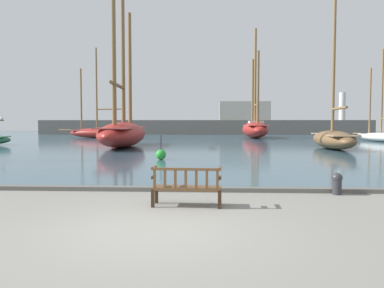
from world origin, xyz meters
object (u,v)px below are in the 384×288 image
at_px(sailboat_nearest_port, 382,135).
at_px(channel_buoy, 161,154).
at_px(mooring_bollard, 337,182).
at_px(sailboat_far_port, 333,138).
at_px(sailboat_outer_starboard, 255,128).
at_px(sailboat_mid_starboard, 123,131).
at_px(sailboat_distant_harbor, 98,131).
at_px(park_bench, 187,186).

distance_m(sailboat_nearest_port, channel_buoy, 27.46).
xyz_separation_m(mooring_bollard, channel_buoy, (-5.92, 8.51, 0.02)).
relative_size(sailboat_far_port, sailboat_outer_starboard, 0.80).
xyz_separation_m(sailboat_far_port, sailboat_mid_starboard, (-15.67, 1.23, 0.48)).
bearing_deg(sailboat_far_port, sailboat_nearest_port, 51.99).
relative_size(sailboat_far_port, sailboat_distant_harbor, 0.99).
height_order(sailboat_nearest_port, channel_buoy, sailboat_nearest_port).
height_order(sailboat_mid_starboard, channel_buoy, sailboat_mid_starboard).
height_order(park_bench, sailboat_nearest_port, sailboat_nearest_port).
bearing_deg(sailboat_outer_starboard, mooring_bollard, -93.42).
relative_size(park_bench, sailboat_distant_harbor, 0.15).
bearing_deg(sailboat_nearest_port, park_bench, -120.94).
relative_size(sailboat_nearest_port, sailboat_distant_harbor, 0.83).
distance_m(sailboat_distant_harbor, sailboat_mid_starboard, 18.18).
bearing_deg(sailboat_far_port, sailboat_outer_starboard, 99.26).
distance_m(sailboat_outer_starboard, sailboat_mid_starboard, 22.45).
bearing_deg(sailboat_mid_starboard, sailboat_distant_harbor, 112.70).
distance_m(sailboat_outer_starboard, mooring_bollard, 37.34).
xyz_separation_m(park_bench, sailboat_far_port, (9.46, 18.95, 0.39)).
distance_m(park_bench, sailboat_outer_starboard, 39.38).
bearing_deg(sailboat_distant_harbor, channel_buoy, -67.16).
height_order(sailboat_nearest_port, sailboat_mid_starboard, sailboat_mid_starboard).
relative_size(sailboat_distant_harbor, mooring_bollard, 18.53).
xyz_separation_m(sailboat_far_port, sailboat_distant_harbor, (-22.69, 18.00, 0.07)).
bearing_deg(sailboat_far_port, mooring_bollard, -107.53).
distance_m(sailboat_outer_starboard, channel_buoy, 29.89).
distance_m(sailboat_far_port, sailboat_outer_starboard, 20.19).
height_order(sailboat_distant_harbor, sailboat_mid_starboard, sailboat_mid_starboard).
bearing_deg(sailboat_far_port, channel_buoy, -142.25).
xyz_separation_m(sailboat_distant_harbor, mooring_bollard, (17.21, -35.33, -0.60)).
bearing_deg(mooring_bollard, sailboat_distant_harbor, 115.97).
xyz_separation_m(sailboat_far_port, sailboat_outer_starboard, (-3.25, 19.92, 0.50)).
xyz_separation_m(sailboat_far_port, sailboat_nearest_port, (8.17, 10.45, -0.08)).
bearing_deg(sailboat_nearest_port, channel_buoy, -135.42).
height_order(park_bench, channel_buoy, channel_buoy).
relative_size(sailboat_distant_harbor, sailboat_mid_starboard, 0.74).
distance_m(sailboat_far_port, sailboat_nearest_port, 13.26).
xyz_separation_m(sailboat_outer_starboard, channel_buoy, (-8.14, -28.74, -1.01)).
distance_m(sailboat_mid_starboard, mooring_bollard, 21.21).
height_order(sailboat_distant_harbor, mooring_bollard, sailboat_distant_harbor).
bearing_deg(sailboat_mid_starboard, mooring_bollard, -61.22).
relative_size(park_bench, sailboat_outer_starboard, 0.12).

